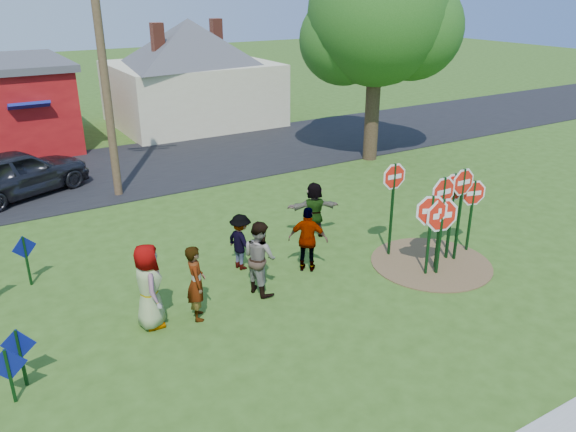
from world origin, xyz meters
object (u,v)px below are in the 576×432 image
at_px(person_b, 196,283).
at_px(suv, 17,173).
at_px(stop_sign_b, 394,186).
at_px(utility_pole, 102,58).
at_px(stop_sign_d, 453,195).
at_px(stop_sign_a, 431,218).
at_px(person_a, 149,286).
at_px(stop_sign_c, 462,193).
at_px(leafy_tree, 380,23).

bearing_deg(person_b, suv, 28.04).
xyz_separation_m(stop_sign_b, utility_pole, (-5.07, 8.70, 2.72)).
bearing_deg(stop_sign_d, utility_pole, 129.13).
height_order(stop_sign_a, person_b, stop_sign_a).
xyz_separation_m(stop_sign_a, utility_pole, (-5.14, 10.06, 3.16)).
xyz_separation_m(stop_sign_b, person_a, (-6.73, 0.01, -1.05)).
bearing_deg(utility_pole, stop_sign_a, -62.95).
distance_m(stop_sign_b, stop_sign_c, 1.76).
relative_size(stop_sign_a, utility_pole, 0.26).
relative_size(stop_sign_b, stop_sign_c, 1.02).
xyz_separation_m(stop_sign_a, stop_sign_c, (1.26, 0.22, 0.34)).
xyz_separation_m(person_b, leafy_tree, (11.37, 7.88, 4.68)).
bearing_deg(person_a, suv, 13.98).
xyz_separation_m(stop_sign_d, person_a, (-7.93, 0.99, -0.89)).
height_order(stop_sign_b, person_a, stop_sign_b).
bearing_deg(person_b, stop_sign_c, -81.86).
relative_size(stop_sign_c, leafy_tree, 0.31).
distance_m(stop_sign_d, leafy_tree, 10.39).
xyz_separation_m(stop_sign_d, suv, (-9.27, 11.30, -0.98)).
relative_size(stop_sign_a, leafy_tree, 0.27).
xyz_separation_m(stop_sign_a, leafy_tree, (5.55, 9.02, 3.98)).
relative_size(person_a, utility_pole, 0.21).
height_order(person_b, leafy_tree, leafy_tree).
distance_m(stop_sign_c, leafy_tree, 10.44).
relative_size(suv, utility_pole, 0.55).
distance_m(stop_sign_a, person_b, 5.97).
xyz_separation_m(stop_sign_c, leafy_tree, (4.29, 8.80, 3.65)).
xyz_separation_m(stop_sign_d, utility_pole, (-6.26, 9.69, 2.88)).
height_order(person_b, suv, person_b).
bearing_deg(stop_sign_c, person_a, 172.73).
distance_m(suv, utility_pole, 5.16).
bearing_deg(leafy_tree, person_a, -148.25).
bearing_deg(suv, stop_sign_c, -164.52).
bearing_deg(stop_sign_b, stop_sign_d, -35.37).
distance_m(person_b, utility_pole, 9.74).
bearing_deg(utility_pole, leafy_tree, -5.59).
height_order(person_b, utility_pole, utility_pole).
bearing_deg(utility_pole, person_a, -100.86).
xyz_separation_m(person_a, person_b, (0.99, -0.23, -0.09)).
xyz_separation_m(person_a, suv, (-1.35, 10.30, -0.09)).
height_order(stop_sign_a, utility_pole, utility_pole).
height_order(stop_sign_c, leafy_tree, leafy_tree).
bearing_deg(stop_sign_c, stop_sign_b, 140.33).
bearing_deg(suv, leafy_tree, -124.91).
bearing_deg(utility_pole, person_b, -94.37).
relative_size(stop_sign_d, utility_pole, 0.29).
bearing_deg(stop_sign_a, person_a, -164.01).
relative_size(stop_sign_b, person_b, 1.57).
bearing_deg(leafy_tree, person_b, -145.29).
distance_m(person_b, leafy_tree, 14.60).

